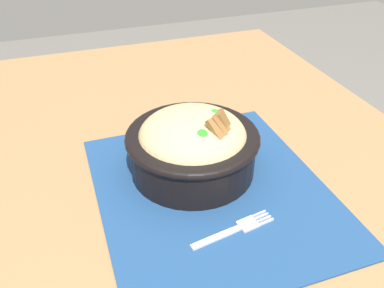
% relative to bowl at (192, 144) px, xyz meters
% --- Properties ---
extents(table, '(1.38, 0.85, 0.72)m').
position_rel_bowl_xyz_m(table, '(0.09, 0.00, -0.11)').
color(table, olive).
rests_on(table, ground_plane).
extents(placemat, '(0.40, 0.34, 0.00)m').
position_rel_bowl_xyz_m(placemat, '(0.06, 0.01, -0.05)').
color(placemat, navy).
rests_on(placemat, table).
extents(bowl, '(0.24, 0.24, 0.12)m').
position_rel_bowl_xyz_m(bowl, '(0.00, 0.00, 0.00)').
color(bowl, black).
rests_on(bowl, placemat).
extents(fork, '(0.04, 0.13, 0.00)m').
position_rel_bowl_xyz_m(fork, '(0.15, 0.01, -0.05)').
color(fork, '#B3B3B3').
rests_on(fork, placemat).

